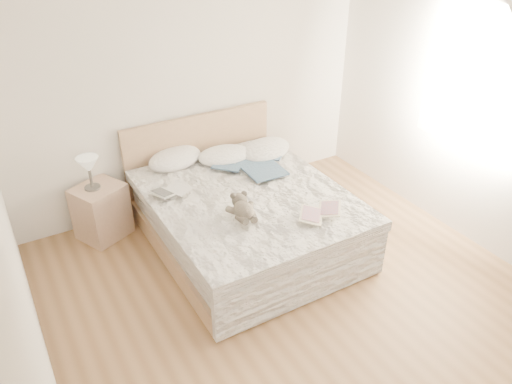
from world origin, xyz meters
The scene contains 15 objects.
floor centered at (0.00, 0.00, 0.00)m, with size 4.00×4.50×0.00m, color brown.
wall_back centered at (0.00, 2.25, 1.35)m, with size 4.00×0.02×2.70m, color silver.
wall_left centered at (-2.00, 0.00, 1.35)m, with size 0.02×4.50×2.70m, color silver.
wall_right centered at (2.00, 0.00, 1.35)m, with size 0.02×4.50×2.70m, color silver.
window centered at (1.99, 0.30, 1.45)m, with size 0.02×1.30×1.10m, color white.
bed centered at (0.00, 1.19, 0.31)m, with size 1.72×2.14×1.00m.
nightstand centered at (-1.18, 1.99, 0.28)m, with size 0.45×0.40×0.56m, color tan.
table_lamp centered at (-1.22, 2.00, 0.80)m, with size 0.26×0.26×0.33m.
pillow_left centered at (-0.34, 2.04, 0.64)m, with size 0.61×0.43×0.18m, color white.
pillow_middle centered at (0.14, 1.84, 0.64)m, with size 0.58×0.40×0.17m, color white.
pillow_right centered at (0.59, 1.74, 0.64)m, with size 0.63×0.44×0.19m, color white.
blouse centered at (0.34, 1.45, 0.63)m, with size 0.59×0.62×0.02m, color navy, non-canonical shape.
photo_book centered at (-0.63, 1.45, 0.63)m, with size 0.33×0.23×0.02m, color silver.
childrens_book centered at (0.37, 0.45, 0.63)m, with size 0.40×0.27×0.03m, color beige.
teddy_bear centered at (-0.26, 0.70, 0.65)m, with size 0.22×0.32×0.17m, color brown, non-canonical shape.
Camera 1 is at (-1.95, -2.42, 3.01)m, focal length 35.00 mm.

